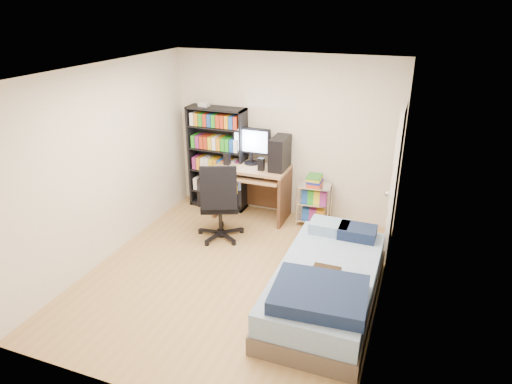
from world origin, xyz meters
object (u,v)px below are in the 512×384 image
at_px(media_shelf, 218,157).
at_px(office_chair, 220,215).
at_px(bed, 326,285).
at_px(computer_desk, 260,171).

xyz_separation_m(media_shelf, office_chair, (0.50, -1.01, -0.48)).
relative_size(media_shelf, bed, 0.81).
bearing_deg(office_chair, computer_desk, 50.48).
distance_m(computer_desk, bed, 2.48).
height_order(media_shelf, bed, media_shelf).
bearing_deg(media_shelf, computer_desk, -8.11).
height_order(computer_desk, bed, computer_desk).
bearing_deg(computer_desk, media_shelf, 171.89).
distance_m(office_chair, bed, 2.04).
relative_size(office_chair, bed, 0.54).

